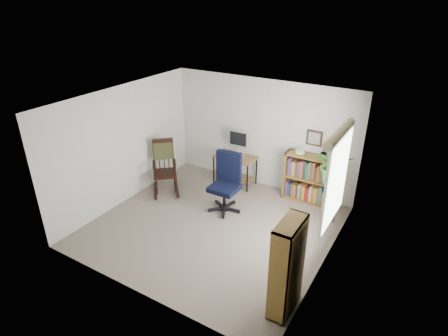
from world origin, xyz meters
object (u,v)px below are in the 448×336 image
Objects in this scene: rocking_chair at (164,167)px; tall_bookshelf at (287,268)px; office_chair at (224,184)px; low_bookshelf at (308,178)px; desk at (235,170)px.

rocking_chair is 0.82× the size of tall_bookshelf.
tall_bookshelf is (3.54, -1.79, 0.13)m from rocking_chair.
office_chair is 1.77m from low_bookshelf.
desk is 0.65× the size of tall_bookshelf.
low_bookshelf is (1.26, 1.23, -0.10)m from office_chair.
rocking_chair is at bearing 170.05° from office_chair.
low_bookshelf is at bearing 35.44° from office_chair.
low_bookshelf is (1.65, 0.12, 0.17)m from desk.
rocking_chair is 3.97m from tall_bookshelf.
desk is at bearing 2.89° from rocking_chair.
desk is 3.77m from tall_bookshelf.
office_chair is at bearing -42.07° from rocking_chair.
tall_bookshelf is at bearing -49.91° from office_chair.
rocking_chair is at bearing 153.22° from tall_bookshelf.
office_chair is 1.19× the size of low_bookshelf.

